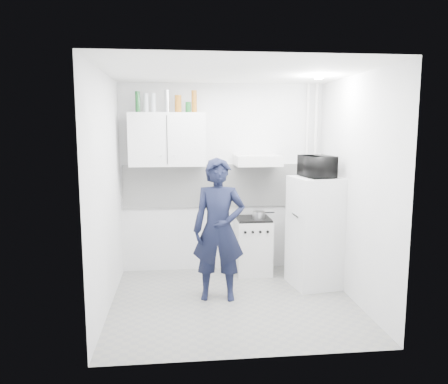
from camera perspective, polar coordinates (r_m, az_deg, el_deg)
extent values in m
plane|color=gray|center=(5.22, 1.25, -14.18)|extent=(2.80, 2.80, 0.00)
plane|color=white|center=(4.86, 1.35, 15.44)|extent=(2.80, 2.80, 0.00)
plane|color=silver|center=(6.10, -0.22, 1.77)|extent=(2.80, 0.00, 2.80)
plane|color=silver|center=(4.89, -15.19, -0.17)|extent=(0.00, 2.60, 2.60)
plane|color=silver|center=(5.24, 16.67, 0.32)|extent=(0.00, 2.60, 2.60)
imported|color=black|center=(5.08, -0.69, -4.94)|extent=(0.65, 0.47, 1.66)
cube|color=silver|center=(6.09, 3.83, -7.11)|extent=(0.47, 0.47, 0.75)
cube|color=white|center=(5.66, 11.83, -5.13)|extent=(0.66, 0.66, 1.39)
cube|color=black|center=(6.00, 3.86, -3.51)|extent=(0.45, 0.45, 0.03)
cylinder|color=silver|center=(5.97, 4.53, -2.98)|extent=(0.17, 0.17, 0.09)
imported|color=black|center=(5.53, 12.09, 3.28)|extent=(0.53, 0.39, 0.27)
cylinder|color=#144C1E|center=(5.88, -11.20, 11.47)|extent=(0.06, 0.06, 0.27)
cylinder|color=#B2B7BC|center=(5.88, -10.15, 11.38)|extent=(0.06, 0.06, 0.25)
cylinder|color=#B2B7BC|center=(5.87, -9.22, 11.42)|extent=(0.06, 0.06, 0.25)
cylinder|color=silver|center=(5.86, -7.45, 11.67)|extent=(0.07, 0.07, 0.29)
cylinder|color=brown|center=(5.86, -6.01, 11.37)|extent=(0.09, 0.09, 0.22)
cylinder|color=#144C1E|center=(5.86, -4.70, 10.96)|extent=(0.07, 0.07, 0.14)
cylinder|color=brown|center=(5.87, -3.92, 11.70)|extent=(0.07, 0.07, 0.29)
cube|color=white|center=(5.86, -7.41, 6.82)|extent=(1.00, 0.35, 0.70)
cube|color=silver|center=(5.89, 4.40, 4.15)|extent=(0.60, 0.50, 0.14)
cube|color=white|center=(6.10, -0.20, 0.82)|extent=(2.74, 0.03, 0.60)
cylinder|color=silver|center=(6.29, 11.72, 1.80)|extent=(0.05, 0.05, 2.60)
cylinder|color=silver|center=(6.26, 10.68, 1.79)|extent=(0.04, 0.04, 2.60)
cylinder|color=white|center=(5.27, 12.26, 14.38)|extent=(0.10, 0.10, 0.02)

